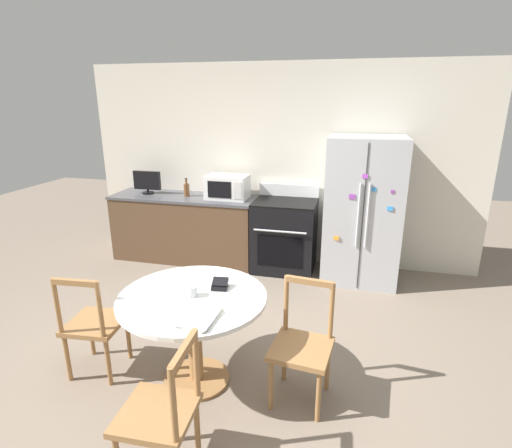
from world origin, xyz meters
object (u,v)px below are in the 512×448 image
object	(u,v)px
refrigerator	(362,211)
microwave	(227,187)
dining_chair_right	(302,346)
dining_chair_near	(162,414)
countertop_tv	(147,181)
candle_glass	(191,292)
dining_chair_left	(94,324)
oven_range	(285,235)
counter_bottle	(187,189)
wallet	(220,285)

from	to	relation	value
refrigerator	microwave	size ratio (longest dim) A/B	3.26
dining_chair_right	dining_chair_near	xyz separation A→B (m)	(-0.70, -0.84, 0.00)
countertop_tv	microwave	bearing A→B (deg)	0.29
microwave	countertop_tv	world-z (taller)	countertop_tv
refrigerator	dining_chair_near	xyz separation A→B (m)	(-1.10, -3.11, -0.44)
dining_chair_near	candle_glass	bearing A→B (deg)	7.32
countertop_tv	dining_chair_near	bearing A→B (deg)	-60.95
dining_chair_left	oven_range	bearing A→B (deg)	60.23
microwave	counter_bottle	distance (m)	0.57
oven_range	counter_bottle	size ratio (longest dim) A/B	4.40
dining_chair_near	candle_glass	distance (m)	0.90
candle_glass	wallet	world-z (taller)	candle_glass
countertop_tv	dining_chair_left	size ratio (longest dim) A/B	0.43
dining_chair_left	candle_glass	distance (m)	0.90
refrigerator	counter_bottle	distance (m)	2.30
dining_chair_left	countertop_tv	bearing A→B (deg)	103.18
oven_range	dining_chair_left	world-z (taller)	oven_range
refrigerator	microwave	distance (m)	1.74
microwave	candle_glass	bearing A→B (deg)	-78.55
dining_chair_near	wallet	world-z (taller)	dining_chair_near
dining_chair_left	refrigerator	bearing A→B (deg)	43.94
candle_glass	countertop_tv	bearing A→B (deg)	124.43
refrigerator	wallet	xyz separation A→B (m)	(-1.08, -2.12, -0.09)
countertop_tv	candle_glass	size ratio (longest dim) A/B	4.33
refrigerator	wallet	world-z (taller)	refrigerator
microwave	dining_chair_left	world-z (taller)	microwave
counter_bottle	dining_chair_near	xyz separation A→B (m)	(1.19, -3.18, -0.56)
dining_chair_left	dining_chair_right	bearing A→B (deg)	-1.32
wallet	dining_chair_right	bearing A→B (deg)	-12.18
dining_chair_near	wallet	size ratio (longest dim) A/B	6.36
counter_bottle	dining_chair_left	world-z (taller)	counter_bottle
dining_chair_near	countertop_tv	bearing A→B (deg)	26.58
microwave	dining_chair_near	size ratio (longest dim) A/B	0.59
counter_bottle	dining_chair_right	size ratio (longest dim) A/B	0.27
microwave	wallet	distance (m)	2.33
dining_chair_left	dining_chair_near	distance (m)	1.21
countertop_tv	dining_chair_near	size ratio (longest dim) A/B	0.43
countertop_tv	candle_glass	bearing A→B (deg)	-55.57
refrigerator	countertop_tv	bearing A→B (deg)	178.16
countertop_tv	candle_glass	xyz separation A→B (m)	(1.64, -2.39, -0.28)
refrigerator	wallet	distance (m)	2.38
microwave	candle_glass	world-z (taller)	microwave
dining_chair_near	refrigerator	bearing A→B (deg)	-21.94
refrigerator	countertop_tv	xyz separation A→B (m)	(-2.88, 0.09, 0.19)
oven_range	dining_chair_right	distance (m)	2.38
microwave	countertop_tv	bearing A→B (deg)	-179.71
candle_glass	wallet	distance (m)	0.24
refrigerator	dining_chair_left	distance (m)	3.18
oven_range	dining_chair_right	bearing A→B (deg)	-76.83
microwave	counter_bottle	world-z (taller)	microwave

